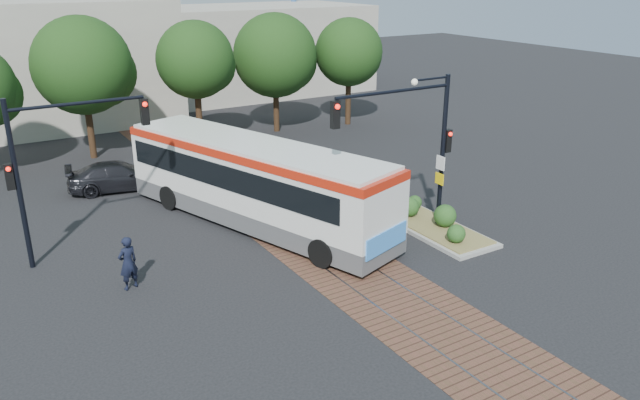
{
  "coord_description": "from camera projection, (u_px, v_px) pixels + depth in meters",
  "views": [
    {
      "loc": [
        -11.19,
        -18.23,
        9.95
      ],
      "look_at": [
        0.47,
        0.79,
        1.6
      ],
      "focal_mm": 35.0,
      "sensor_mm": 36.0,
      "label": 1
    }
  ],
  "objects": [
    {
      "name": "signal_pole_main",
      "position": [
        420.0,
        132.0,
        23.31
      ],
      "size": [
        5.49,
        0.46,
        6.0
      ],
      "color": "black",
      "rests_on": "ground"
    },
    {
      "name": "parked_car",
      "position": [
        118.0,
        176.0,
        29.51
      ],
      "size": [
        4.88,
        2.63,
        1.34
      ],
      "primitive_type": "imported",
      "rotation": [
        0.0,
        0.0,
        1.4
      ],
      "color": "black",
      "rests_on": "ground"
    },
    {
      "name": "signal_pole_left",
      "position": [
        50.0,
        157.0,
        21.26
      ],
      "size": [
        4.99,
        0.34,
        6.0
      ],
      "color": "black",
      "rests_on": "ground"
    },
    {
      "name": "trackbed",
      "position": [
        272.0,
        214.0,
        26.71
      ],
      "size": [
        3.6,
        40.0,
        0.02
      ],
      "color": "brown",
      "rests_on": "ground"
    },
    {
      "name": "traffic_island",
      "position": [
        434.0,
        222.0,
        25.04
      ],
      "size": [
        2.2,
        5.2,
        1.13
      ],
      "color": "gray",
      "rests_on": "ground"
    },
    {
      "name": "ground",
      "position": [
        320.0,
        248.0,
        23.52
      ],
      "size": [
        120.0,
        120.0,
        0.0
      ],
      "primitive_type": "plane",
      "color": "black",
      "rests_on": "ground"
    },
    {
      "name": "officer",
      "position": [
        128.0,
        263.0,
        20.27
      ],
      "size": [
        0.77,
        0.62,
        1.84
      ],
      "primitive_type": "imported",
      "rotation": [
        0.0,
        0.0,
        3.44
      ],
      "color": "black",
      "rests_on": "ground"
    },
    {
      "name": "warehouses",
      "position": [
        106.0,
        58.0,
        44.88
      ],
      "size": [
        40.0,
        13.0,
        8.0
      ],
      "color": "#ADA899",
      "rests_on": "ground"
    },
    {
      "name": "city_bus",
      "position": [
        254.0,
        179.0,
        25.12
      ],
      "size": [
        6.62,
        13.09,
        3.45
      ],
      "rotation": [
        0.0,
        0.0,
        0.32
      ],
      "color": "#4B4B4D",
      "rests_on": "ground"
    },
    {
      "name": "tree_row",
      "position": [
        188.0,
        63.0,
        35.52
      ],
      "size": [
        26.4,
        5.6,
        7.67
      ],
      "color": "#382314",
      "rests_on": "ground"
    }
  ]
}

